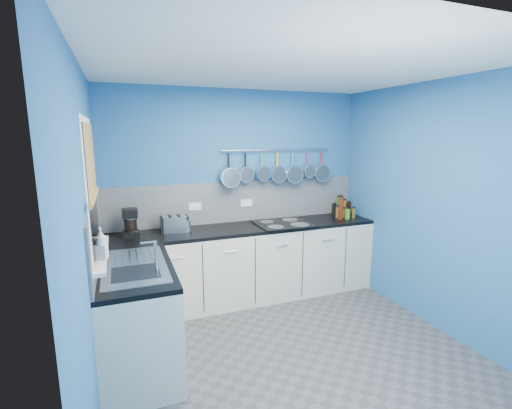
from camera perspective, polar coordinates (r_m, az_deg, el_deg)
floor at (r=3.63m, az=5.36°, el=-22.13°), size 3.20×3.00×0.02m
ceiling at (r=3.09m, az=6.25°, el=20.99°), size 3.20×3.00×0.02m
wall_back at (r=4.50m, az=-2.86°, el=1.77°), size 3.20×0.02×2.50m
wall_front at (r=1.96m, az=26.33°, el=-11.74°), size 3.20×0.02×2.50m
wall_left at (r=2.82m, az=-25.08°, el=-4.88°), size 0.02×3.00×2.50m
wall_right at (r=4.10m, az=26.36°, el=-0.29°), size 0.02×3.00×2.50m
backsplash_back at (r=4.50m, az=-2.76°, el=0.47°), size 3.20×0.02×0.50m
backsplash_left at (r=3.42m, az=-23.91°, el=-3.85°), size 0.02×1.80×0.50m
cabinet_run_back at (r=4.42m, az=-1.49°, el=-9.38°), size 3.20×0.60×0.86m
worktop_back at (r=4.29m, az=-1.52°, el=-3.74°), size 3.20×0.60×0.04m
cabinet_run_left at (r=3.39m, az=-18.10°, el=-16.65°), size 0.60×1.20×0.86m
worktop_left at (r=3.21m, az=-18.58°, el=-9.48°), size 0.60×1.20×0.04m
window_frame at (r=3.05m, az=-24.51°, el=2.08°), size 0.01×1.00×1.10m
window_glass at (r=3.05m, az=-24.41°, el=2.09°), size 0.01×0.90×1.00m
bamboo_blind at (r=3.03m, az=-24.60°, el=6.30°), size 0.01×0.90×0.55m
window_sill at (r=3.16m, az=-23.31°, el=-7.15°), size 0.10×0.98×0.03m
sink_unit at (r=3.20m, az=-18.60°, el=-9.08°), size 0.50×0.95×0.01m
mixer_tap at (r=3.00m, az=-15.51°, el=-7.72°), size 0.12×0.08×0.26m
socket_left at (r=4.35m, az=-9.60°, el=-0.30°), size 0.15×0.01×0.09m
socket_right at (r=4.52m, az=-1.50°, el=0.27°), size 0.15×0.01×0.09m
pot_rail at (r=4.57m, az=3.36°, el=8.59°), size 1.45×0.02×0.02m
soap_bottle_a at (r=2.96m, az=-23.24°, el=-5.64°), size 0.10×0.10×0.24m
soap_bottle_b at (r=2.96m, az=-23.19°, el=-6.31°), size 0.09×0.10×0.17m
paper_towel at (r=4.08m, az=-19.04°, el=-3.11°), size 0.11×0.11×0.24m
coffee_maker at (r=4.06m, az=-19.18°, el=-2.76°), size 0.17×0.19×0.30m
toaster at (r=4.14m, az=-12.73°, el=-3.01°), size 0.30×0.21×0.18m
canister at (r=4.13m, az=-10.84°, el=-3.29°), size 0.11×0.11×0.13m
hob at (r=4.41m, az=4.30°, el=-3.01°), size 0.64×0.57×0.01m
pan_0 at (r=4.35m, az=-4.31°, el=5.61°), size 0.24×0.13×0.43m
pan_1 at (r=4.42m, az=-1.66°, el=6.01°), size 0.20×0.08×0.39m
pan_2 at (r=4.49m, az=0.90°, el=6.15°), size 0.19×0.10×0.38m
pan_3 at (r=4.57m, az=3.38°, el=6.02°), size 0.22×0.09×0.41m
pan_4 at (r=4.66m, az=5.76°, el=6.00°), size 0.23×0.11×0.42m
pan_5 at (r=4.76m, az=8.06°, el=6.42°), size 0.17×0.11×0.36m
pan_6 at (r=4.87m, az=10.25°, el=6.08°), size 0.23×0.08×0.42m
condiment_0 at (r=5.01m, az=13.75°, el=-0.49°), size 0.06×0.06×0.20m
condiment_1 at (r=4.96m, az=12.83°, el=-0.27°), size 0.05×0.05×0.25m
condiment_2 at (r=4.93m, az=12.20°, el=-0.86°), size 0.06×0.06×0.16m
condiment_3 at (r=4.94m, az=14.39°, el=-0.76°), size 0.07×0.07×0.19m
condiment_4 at (r=4.89m, az=13.59°, el=-1.28°), size 0.07×0.07×0.11m
condiment_5 at (r=4.83m, az=12.80°, el=-1.22°), size 0.06×0.06×0.14m
condiment_6 at (r=4.89m, az=15.14°, el=-1.30°), size 0.05×0.05×0.12m
condiment_7 at (r=4.80m, az=14.23°, el=-1.42°), size 0.07×0.07×0.13m
condiment_8 at (r=4.74m, az=13.26°, el=-0.56°), size 0.06×0.06×0.29m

